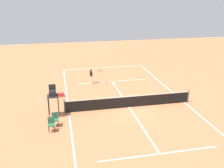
{
  "coord_description": "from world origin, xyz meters",
  "views": [
    {
      "loc": [
        5.29,
        18.4,
        8.69
      ],
      "look_at": [
        0.66,
        -3.56,
        0.8
      ],
      "focal_mm": 41.75,
      "sensor_mm": 36.0,
      "label": 1
    }
  ],
  "objects_px": {
    "umpire_chair": "(53,96)",
    "courtside_chair_mid": "(53,89)",
    "player_serving": "(92,74)",
    "courtside_chair_far": "(55,119)",
    "equipment_bag": "(60,95)",
    "courtside_chair_near": "(51,124)",
    "tennis_ball": "(99,86)"
  },
  "relations": [
    {
      "from": "courtside_chair_mid",
      "to": "player_serving",
      "type": "bearing_deg",
      "value": -147.39
    },
    {
      "from": "player_serving",
      "to": "tennis_ball",
      "type": "xyz_separation_m",
      "value": [
        -0.59,
        1.05,
        -0.96
      ]
    },
    {
      "from": "tennis_ball",
      "to": "courtside_chair_mid",
      "type": "distance_m",
      "value": 4.62
    },
    {
      "from": "courtside_chair_mid",
      "to": "umpire_chair",
      "type": "bearing_deg",
      "value": 90.74
    },
    {
      "from": "player_serving",
      "to": "courtside_chair_mid",
      "type": "bearing_deg",
      "value": -64.08
    },
    {
      "from": "courtside_chair_near",
      "to": "courtside_chair_far",
      "type": "xyz_separation_m",
      "value": [
        -0.26,
        -0.69,
        0.0
      ]
    },
    {
      "from": "tennis_ball",
      "to": "courtside_chair_near",
      "type": "relative_size",
      "value": 0.07
    },
    {
      "from": "courtside_chair_near",
      "to": "tennis_ball",
      "type": "bearing_deg",
      "value": -119.48
    },
    {
      "from": "equipment_bag",
      "to": "tennis_ball",
      "type": "bearing_deg",
      "value": -154.03
    },
    {
      "from": "courtside_chair_far",
      "to": "equipment_bag",
      "type": "bearing_deg",
      "value": -94.15
    },
    {
      "from": "tennis_ball",
      "to": "courtside_chair_near",
      "type": "distance_m",
      "value": 9.15
    },
    {
      "from": "player_serving",
      "to": "courtside_chair_far",
      "type": "relative_size",
      "value": 1.76
    },
    {
      "from": "equipment_bag",
      "to": "courtside_chair_far",
      "type": "bearing_deg",
      "value": 85.85
    },
    {
      "from": "player_serving",
      "to": "umpire_chair",
      "type": "distance_m",
      "value": 7.68
    },
    {
      "from": "umpire_chair",
      "to": "courtside_chair_near",
      "type": "relative_size",
      "value": 2.54
    },
    {
      "from": "player_serving",
      "to": "courtside_chair_far",
      "type": "distance_m",
      "value": 9.08
    },
    {
      "from": "player_serving",
      "to": "courtside_chair_mid",
      "type": "height_order",
      "value": "player_serving"
    },
    {
      "from": "umpire_chair",
      "to": "courtside_chair_mid",
      "type": "distance_m",
      "value": 4.38
    },
    {
      "from": "umpire_chair",
      "to": "equipment_bag",
      "type": "relative_size",
      "value": 3.17
    },
    {
      "from": "player_serving",
      "to": "umpire_chair",
      "type": "relative_size",
      "value": 0.69
    },
    {
      "from": "player_serving",
      "to": "tennis_ball",
      "type": "relative_size",
      "value": 24.53
    },
    {
      "from": "player_serving",
      "to": "equipment_bag",
      "type": "relative_size",
      "value": 2.19
    },
    {
      "from": "courtside_chair_far",
      "to": "equipment_bag",
      "type": "distance_m",
      "value": 5.41
    },
    {
      "from": "tennis_ball",
      "to": "courtside_chair_far",
      "type": "bearing_deg",
      "value": 59.75
    },
    {
      "from": "courtside_chair_near",
      "to": "equipment_bag",
      "type": "bearing_deg",
      "value": -96.13
    },
    {
      "from": "umpire_chair",
      "to": "courtside_chair_mid",
      "type": "height_order",
      "value": "umpire_chair"
    },
    {
      "from": "player_serving",
      "to": "courtside_chair_mid",
      "type": "xyz_separation_m",
      "value": [
        3.79,
        2.43,
        -0.46
      ]
    },
    {
      "from": "courtside_chair_mid",
      "to": "equipment_bag",
      "type": "bearing_deg",
      "value": 137.71
    },
    {
      "from": "umpire_chair",
      "to": "courtside_chair_far",
      "type": "relative_size",
      "value": 2.54
    },
    {
      "from": "player_serving",
      "to": "tennis_ball",
      "type": "bearing_deg",
      "value": 22.53
    },
    {
      "from": "courtside_chair_near",
      "to": "courtside_chair_far",
      "type": "distance_m",
      "value": 0.74
    },
    {
      "from": "courtside_chair_near",
      "to": "courtside_chair_mid",
      "type": "height_order",
      "value": "same"
    }
  ]
}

